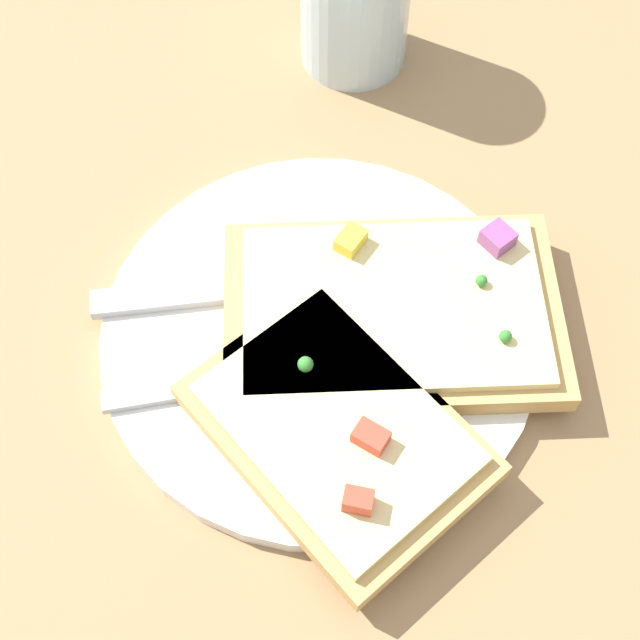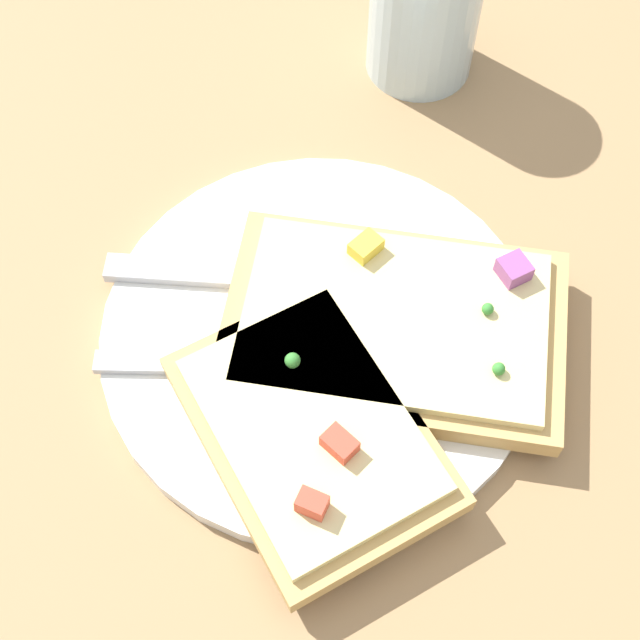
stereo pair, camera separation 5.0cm
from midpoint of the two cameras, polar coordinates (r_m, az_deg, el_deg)
name	(u,v)px [view 1 (the left image)]	position (r m, az deg, el deg)	size (l,w,h in m)	color
ground_plane	(320,339)	(0.51, -2.75, -1.46)	(4.00, 4.00, 0.00)	#9E7A51
plate	(320,334)	(0.51, -2.77, -1.14)	(0.25, 0.25, 0.01)	white
fork	(317,366)	(0.49, -3.09, -3.25)	(0.18, 0.15, 0.01)	#B7B7BC
knife	(239,289)	(0.52, -7.91, 1.74)	(0.16, 0.15, 0.01)	#B7B7BC
pizza_slice_main	(393,311)	(0.50, 1.89, 0.35)	(0.22, 0.22, 0.03)	tan
pizza_slice_corner	(337,430)	(0.47, -1.95, -7.31)	(0.13, 0.16, 0.03)	tan
crumb_scatter	(318,366)	(0.49, -3.01, -3.24)	(0.08, 0.15, 0.01)	tan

